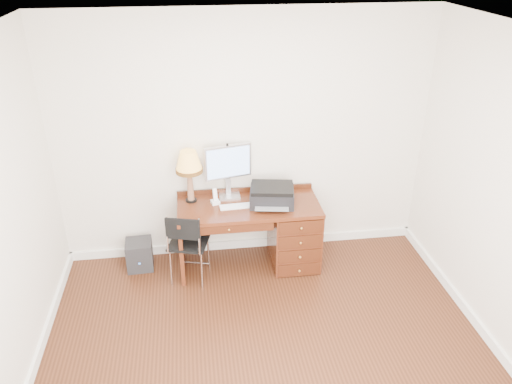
{
  "coord_description": "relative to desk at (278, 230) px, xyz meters",
  "views": [
    {
      "loc": [
        -0.55,
        -3.18,
        3.29
      ],
      "look_at": [
        0.05,
        1.2,
        1.0
      ],
      "focal_mm": 35.0,
      "sensor_mm": 36.0,
      "label": 1
    }
  ],
  "objects": [
    {
      "name": "monitor",
      "position": [
        -0.51,
        0.23,
        0.71
      ],
      "size": [
        0.51,
        0.21,
        0.59
      ],
      "rotation": [
        0.0,
        0.0,
        0.23
      ],
      "color": "silver",
      "rests_on": "desk"
    },
    {
      "name": "phone",
      "position": [
        -0.67,
        0.07,
        0.39
      ],
      "size": [
        0.1,
        0.1,
        0.18
      ],
      "rotation": [
        0.0,
        0.0,
        0.24
      ],
      "color": "white",
      "rests_on": "desk"
    },
    {
      "name": "chair",
      "position": [
        -0.97,
        -0.21,
        0.08
      ],
      "size": [
        0.47,
        0.48,
        0.82
      ],
      "rotation": [
        0.0,
        0.0,
        -0.26
      ],
      "color": "black",
      "rests_on": "ground"
    },
    {
      "name": "mouse_pad",
      "position": [
        -0.21,
        -0.07,
        0.35
      ],
      "size": [
        0.2,
        0.2,
        0.04
      ],
      "color": "black",
      "rests_on": "desk"
    },
    {
      "name": "desk",
      "position": [
        0.0,
        0.0,
        0.0
      ],
      "size": [
        1.5,
        0.67,
        0.75
      ],
      "color": "#582412",
      "rests_on": "ground"
    },
    {
      "name": "keyboard",
      "position": [
        -0.44,
        -0.03,
        0.34
      ],
      "size": [
        0.38,
        0.13,
        0.01
      ],
      "primitive_type": "cube",
      "rotation": [
        0.0,
        0.0,
        0.06
      ],
      "color": "white",
      "rests_on": "desk"
    },
    {
      "name": "ground",
      "position": [
        -0.32,
        -1.4,
        -0.41
      ],
      "size": [
        4.0,
        4.0,
        0.0
      ],
      "primitive_type": "plane",
      "color": "#33170B",
      "rests_on": "ground"
    },
    {
      "name": "equipment_box",
      "position": [
        -1.52,
        0.1,
        -0.25
      ],
      "size": [
        0.29,
        0.29,
        0.32
      ],
      "primitive_type": "cube",
      "rotation": [
        0.0,
        0.0,
        0.05
      ],
      "color": "black",
      "rests_on": "ground"
    },
    {
      "name": "printer",
      "position": [
        -0.07,
        -0.0,
        0.44
      ],
      "size": [
        0.51,
        0.43,
        0.2
      ],
      "rotation": [
        0.0,
        0.0,
        -0.17
      ],
      "color": "black",
      "rests_on": "desk"
    },
    {
      "name": "room_shell",
      "position": [
        -0.32,
        -0.77,
        -0.36
      ],
      "size": [
        4.0,
        4.0,
        4.0
      ],
      "color": "silver",
      "rests_on": "ground"
    },
    {
      "name": "leg_lamp",
      "position": [
        -0.92,
        0.16,
        0.76
      ],
      "size": [
        0.28,
        0.28,
        0.58
      ],
      "color": "black",
      "rests_on": "desk"
    },
    {
      "name": "pen_cup",
      "position": [
        0.02,
        0.16,
        0.39
      ],
      "size": [
        0.08,
        0.08,
        0.1
      ],
      "primitive_type": "cylinder",
      "color": "black",
      "rests_on": "desk"
    }
  ]
}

